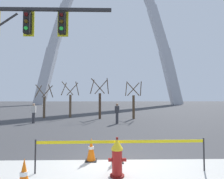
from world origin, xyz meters
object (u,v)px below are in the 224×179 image
traffic_cone_by_hydrant (24,176)px  traffic_signal_gantry (1,41)px  pedestrian_standing_center (34,113)px  fire_hydrant (117,158)px  traffic_cone_mid_sidewalk (118,151)px  pedestrian_walking_left (117,113)px  monument_arch (109,32)px  traffic_cone_curb_edge (91,150)px

traffic_cone_by_hydrant → traffic_signal_gantry: bearing=126.7°
traffic_signal_gantry → pedestrian_standing_center: bearing=102.2°
fire_hydrant → pedestrian_standing_center: size_ratio=0.62×
traffic_cone_mid_sidewalk → pedestrian_walking_left: bearing=87.3°
traffic_cone_mid_sidewalk → monument_arch: (-0.07, 52.80, 22.95)m
traffic_cone_mid_sidewalk → monument_arch: bearing=90.1°
fire_hydrant → traffic_cone_mid_sidewalk: size_ratio=1.36×
monument_arch → pedestrian_walking_left: bearing=-89.4°
traffic_cone_curb_edge → traffic_signal_gantry: 5.63m
monument_arch → pedestrian_standing_center: bearing=-98.1°
traffic_signal_gantry → monument_arch: (4.55, 51.20, 19.04)m
traffic_cone_by_hydrant → traffic_cone_mid_sidewalk: bearing=42.2°
traffic_cone_by_hydrant → traffic_signal_gantry: 5.81m
traffic_cone_mid_sidewalk → traffic_cone_curb_edge: (-0.83, 0.13, 0.00)m
fire_hydrant → traffic_signal_gantry: traffic_signal_gantry is taller
traffic_cone_curb_edge → monument_arch: (0.77, 52.66, 22.95)m
fire_hydrant → monument_arch: (-0.00, 53.85, 22.84)m
pedestrian_walking_left → pedestrian_standing_center: (-6.68, 0.37, 0.00)m
monument_arch → pedestrian_standing_center: 49.45m
pedestrian_standing_center → pedestrian_walking_left: bearing=-3.2°
traffic_signal_gantry → traffic_cone_by_hydrant: bearing=-53.3°
traffic_cone_mid_sidewalk → traffic_cone_curb_edge: same height
fire_hydrant → pedestrian_walking_left: pedestrian_walking_left is taller
pedestrian_standing_center → traffic_cone_mid_sidewalk: bearing=-55.8°
traffic_cone_by_hydrant → pedestrian_walking_left: size_ratio=0.46×
traffic_cone_by_hydrant → traffic_cone_mid_sidewalk: size_ratio=1.00×
fire_hydrant → traffic_cone_by_hydrant: 2.15m
traffic_cone_by_hydrant → traffic_cone_curb_edge: bearing=58.5°
pedestrian_walking_left → traffic_signal_gantry: bearing=-124.8°
traffic_cone_by_hydrant → pedestrian_walking_left: (2.47, 10.68, 0.46)m
traffic_cone_curb_edge → monument_arch: monument_arch is taller
traffic_cone_by_hydrant → traffic_signal_gantry: size_ratio=0.11×
traffic_signal_gantry → pedestrian_standing_center: 8.51m
traffic_cone_mid_sidewalk → pedestrian_walking_left: (0.42, 8.83, 0.46)m
traffic_cone_curb_edge → traffic_cone_mid_sidewalk: bearing=-9.2°
fire_hydrant → traffic_signal_gantry: (-4.55, 2.64, 3.80)m
traffic_cone_curb_edge → monument_arch: size_ratio=0.01×
pedestrian_standing_center → fire_hydrant: bearing=-58.8°
monument_arch → pedestrian_standing_center: monument_arch is taller
pedestrian_standing_center → traffic_cone_by_hydrant: bearing=-69.1°
pedestrian_standing_center → traffic_signal_gantry: bearing=-77.8°
traffic_signal_gantry → pedestrian_standing_center: (-1.65, 7.61, -3.45)m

